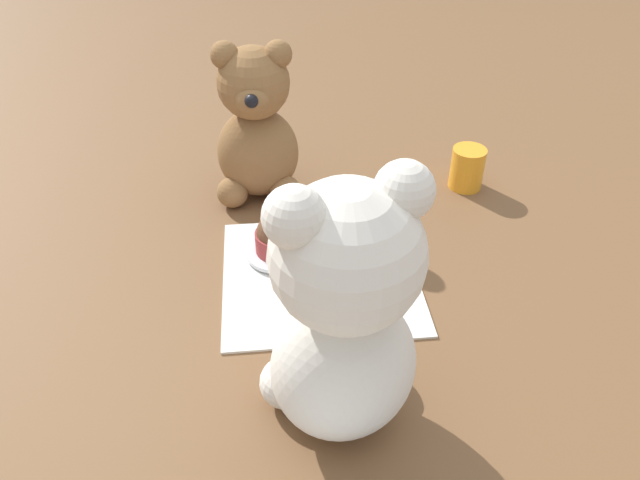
# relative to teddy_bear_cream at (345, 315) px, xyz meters

# --- Properties ---
(ground_plane) EXTENTS (4.00, 4.00, 0.00)m
(ground_plane) POSITION_rel_teddy_bear_cream_xyz_m (0.00, -0.20, -0.13)
(ground_plane) COLOR brown
(knitted_placemat) EXTENTS (0.23, 0.23, 0.01)m
(knitted_placemat) POSITION_rel_teddy_bear_cream_xyz_m (0.00, -0.20, -0.13)
(knitted_placemat) COLOR silver
(knitted_placemat) RESTS_ON ground_plane
(teddy_bear_cream) EXTENTS (0.16, 0.15, 0.27)m
(teddy_bear_cream) POSITION_rel_teddy_bear_cream_xyz_m (0.00, 0.00, 0.00)
(teddy_bear_cream) COLOR silver
(teddy_bear_cream) RESTS_ON ground_plane
(teddy_bear_tan) EXTENTS (0.12, 0.12, 0.22)m
(teddy_bear_tan) POSITION_rel_teddy_bear_cream_xyz_m (0.07, -0.40, -0.03)
(teddy_bear_tan) COLOR olive
(teddy_bear_tan) RESTS_ON ground_plane
(cupcake_near_cream_bear) EXTENTS (0.05, 0.05, 0.06)m
(cupcake_near_cream_bear) POSITION_rel_teddy_bear_cream_xyz_m (-0.01, -0.17, -0.10)
(cupcake_near_cream_bear) COLOR #993333
(cupcake_near_cream_bear) RESTS_ON knitted_placemat
(saucer_plate) EXTENTS (0.08, 0.08, 0.01)m
(saucer_plate) POSITION_rel_teddy_bear_cream_xyz_m (0.05, -0.25, -0.12)
(saucer_plate) COLOR silver
(saucer_plate) RESTS_ON knitted_placemat
(cupcake_near_tan_bear) EXTENTS (0.06, 0.06, 0.07)m
(cupcake_near_tan_bear) POSITION_rel_teddy_bear_cream_xyz_m (0.05, -0.25, -0.10)
(cupcake_near_tan_bear) COLOR #993333
(cupcake_near_tan_bear) RESTS_ON saucer_plate
(juice_glass) EXTENTS (0.05, 0.05, 0.06)m
(juice_glass) POSITION_rel_teddy_bear_cream_xyz_m (-0.23, -0.38, -0.10)
(juice_glass) COLOR orange
(juice_glass) RESTS_ON ground_plane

